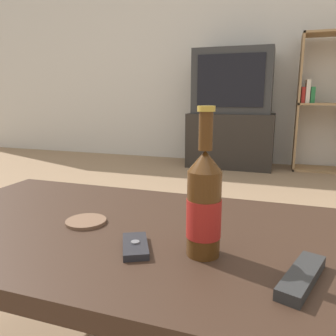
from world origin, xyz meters
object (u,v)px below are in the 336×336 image
at_px(beer_bottle, 204,204).
at_px(remote_control, 302,277).
at_px(television, 233,82).
at_px(tv_stand, 230,140).
at_px(cell_phone, 135,246).
at_px(bookshelf, 325,103).

relative_size(beer_bottle, remote_control, 1.76).
bearing_deg(remote_control, television, 118.86).
bearing_deg(tv_stand, cell_phone, -85.97).
relative_size(bookshelf, remote_control, 7.89).
height_order(bookshelf, beer_bottle, bookshelf).
bearing_deg(bookshelf, tv_stand, -174.36).
bearing_deg(television, tv_stand, 90.00).
relative_size(television, bookshelf, 0.59).
height_order(bookshelf, remote_control, bookshelf).
height_order(tv_stand, remote_control, tv_stand).
relative_size(tv_stand, remote_control, 5.20).
bearing_deg(beer_bottle, bookshelf, 79.68).
bearing_deg(television, remote_control, -79.79).
distance_m(tv_stand, beer_bottle, 2.83).
height_order(television, beer_bottle, television).
distance_m(tv_stand, television, 0.58).
relative_size(tv_stand, beer_bottle, 2.95).
xyz_separation_m(tv_stand, bookshelf, (0.86, 0.08, 0.38)).
distance_m(bookshelf, beer_bottle, 2.94).
distance_m(cell_phone, remote_control, 0.31).
bearing_deg(beer_bottle, television, 96.81).
bearing_deg(remote_control, beer_bottle, -175.74).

